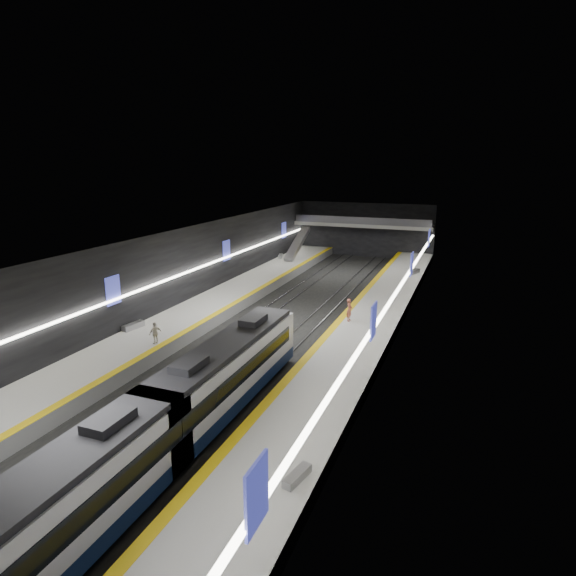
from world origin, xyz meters
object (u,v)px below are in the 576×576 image
at_px(bench_left_near, 133,326).
at_px(bench_right_near, 297,476).
at_px(passenger_right_a, 349,310).
at_px(bench_left_far, 280,256).
at_px(bench_right_far, 414,272).
at_px(train, 157,428).
at_px(passenger_left_a, 155,333).
at_px(escalator, 297,244).

distance_m(bench_left_near, bench_right_near, 22.73).
bearing_deg(bench_left_near, passenger_right_a, 37.27).
relative_size(bench_left_near, passenger_right_a, 1.01).
height_order(bench_left_far, bench_right_far, bench_right_far).
relative_size(train, passenger_left_a, 17.00).
relative_size(escalator, bench_right_near, 4.85).
distance_m(bench_left_far, passenger_right_a, 27.87).
bearing_deg(train, passenger_right_a, 80.51).
distance_m(escalator, bench_left_far, 2.94).
height_order(train, escalator, escalator).
distance_m(train, bench_right_far, 41.83).
height_order(escalator, bench_left_far, escalator).
height_order(escalator, bench_right_near, escalator).
bearing_deg(passenger_right_a, bench_right_far, -6.57).
bearing_deg(bench_right_far, bench_left_far, -171.06).
bearing_deg(bench_right_near, bench_left_near, 157.88).
xyz_separation_m(bench_right_far, passenger_right_a, (-2.89, -19.88, 0.70)).
bearing_deg(bench_left_near, escalator, 96.15).
bearing_deg(passenger_left_a, passenger_right_a, 150.18).
bearing_deg(passenger_left_a, bench_right_far, 173.36).
distance_m(train, escalator, 46.97).
relative_size(bench_left_near, bench_right_near, 1.18).
height_order(train, bench_right_far, train).
distance_m(escalator, bench_right_near, 48.51).
bearing_deg(bench_left_near, train, -38.27).
height_order(bench_left_near, bench_right_far, bench_right_far).
relative_size(bench_right_near, passenger_right_a, 0.86).
bearing_deg(passenger_right_a, train, 172.21).
distance_m(passenger_right_a, passenger_left_a, 15.69).
xyz_separation_m(bench_left_near, passenger_right_a, (15.58, 8.15, 0.72)).
distance_m(train, bench_left_near, 17.94).
bearing_deg(train, bench_left_near, 132.07).
xyz_separation_m(bench_left_far, passenger_left_a, (3.68, -33.32, 0.62)).
xyz_separation_m(bench_right_near, bench_right_far, (-0.23, 40.95, 0.05)).
xyz_separation_m(escalator, bench_left_far, (-2.00, -1.35, -1.68)).
relative_size(train, passenger_right_a, 14.81).
distance_m(bench_left_near, bench_left_far, 31.25).
bearing_deg(escalator, bench_right_near, -69.86).
xyz_separation_m(bench_left_near, bench_left_far, (0.00, 31.25, -0.02)).
relative_size(escalator, passenger_left_a, 4.81).
height_order(bench_right_far, passenger_left_a, passenger_left_a).
xyz_separation_m(bench_right_near, passenger_left_a, (-15.02, 10.85, 0.63)).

